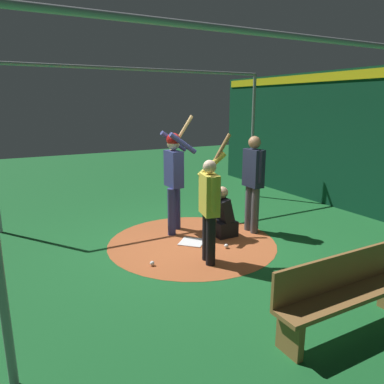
% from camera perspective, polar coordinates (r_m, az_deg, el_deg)
% --- Properties ---
extents(ground_plane, '(26.06, 26.06, 0.00)m').
position_cam_1_polar(ground_plane, '(6.72, 0.00, -7.89)').
color(ground_plane, '#195B28').
extents(dirt_circle, '(3.04, 3.04, 0.01)m').
position_cam_1_polar(dirt_circle, '(6.72, 0.00, -7.87)').
color(dirt_circle, '#AD562D').
rests_on(dirt_circle, ground).
extents(home_plate, '(0.59, 0.59, 0.01)m').
position_cam_1_polar(home_plate, '(6.72, 0.00, -7.80)').
color(home_plate, white).
rests_on(home_plate, dirt_circle).
extents(batter, '(0.68, 0.49, 2.25)m').
position_cam_1_polar(batter, '(6.97, -2.80, 3.14)').
color(batter, navy).
rests_on(batter, ground).
extents(catcher, '(0.58, 0.40, 0.97)m').
position_cam_1_polar(catcher, '(6.95, 4.76, -3.87)').
color(catcher, black).
rests_on(catcher, ground).
extents(umpire, '(0.23, 0.49, 1.88)m').
position_cam_1_polar(umpire, '(7.10, 9.51, 2.08)').
color(umpire, '#4C4C51').
rests_on(umpire, ground).
extents(visitor, '(0.61, 0.51, 2.02)m').
position_cam_1_polar(visitor, '(5.64, 2.76, -1.94)').
color(visitor, black).
rests_on(visitor, ground).
extents(back_wall, '(0.22, 10.06, 3.23)m').
position_cam_1_polar(back_wall, '(9.12, 24.47, 7.16)').
color(back_wall, '#0C3D26').
rests_on(back_wall, ground).
extents(cage_frame, '(6.19, 4.64, 3.21)m').
position_cam_1_polar(cage_frame, '(6.25, 0.00, 11.78)').
color(cage_frame, gray).
rests_on(cage_frame, ground).
extents(bench, '(1.89, 0.36, 0.85)m').
position_cam_1_polar(bench, '(4.50, 22.61, -14.14)').
color(bench, olive).
rests_on(bench, ground).
extents(baseball_0, '(0.07, 0.07, 0.07)m').
position_cam_1_polar(baseball_0, '(5.84, -6.23, -11.00)').
color(baseball_0, white).
rests_on(baseball_0, dirt_circle).
extents(baseball_1, '(0.07, 0.07, 0.07)m').
position_cam_1_polar(baseball_1, '(7.26, 6.69, -5.96)').
color(baseball_1, white).
rests_on(baseball_1, dirt_circle).
extents(baseball_2, '(0.07, 0.07, 0.07)m').
position_cam_1_polar(baseball_2, '(6.48, 5.37, -8.38)').
color(baseball_2, white).
rests_on(baseball_2, dirt_circle).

